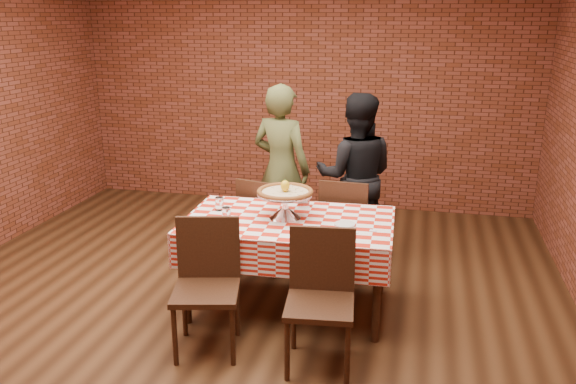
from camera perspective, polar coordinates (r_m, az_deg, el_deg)
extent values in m
plane|color=black|center=(4.83, -5.96, -11.67)|extent=(6.00, 6.00, 0.00)
plane|color=#612A17|center=(7.19, 1.52, 10.07)|extent=(5.50, 0.00, 5.50)
cube|color=#361E11|center=(4.76, 0.07, -6.99)|extent=(1.63, 1.01, 0.75)
cylinder|color=beige|center=(4.59, -0.28, -0.04)|extent=(0.55, 0.55, 0.03)
ellipsoid|color=gold|center=(4.57, -0.28, 0.59)|extent=(0.09, 0.09, 0.09)
cylinder|color=white|center=(4.58, -5.98, -2.15)|extent=(0.07, 0.07, 0.11)
cylinder|color=white|center=(4.84, -6.64, -1.13)|extent=(0.07, 0.07, 0.11)
cylinder|color=white|center=(4.51, 5.49, -3.13)|extent=(0.17, 0.17, 0.01)
cube|color=white|center=(4.36, 6.51, -3.92)|extent=(0.05, 0.04, 0.00)
cube|color=white|center=(4.41, 8.22, -3.72)|extent=(0.05, 0.04, 0.00)
cube|color=silver|center=(4.89, 1.53, -0.66)|extent=(0.11, 0.10, 0.14)
imported|color=#4B512A|center=(5.80, -0.66, 2.23)|extent=(0.70, 0.55, 1.67)
imported|color=black|center=(5.70, 6.54, 1.52)|extent=(0.83, 0.67, 1.60)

